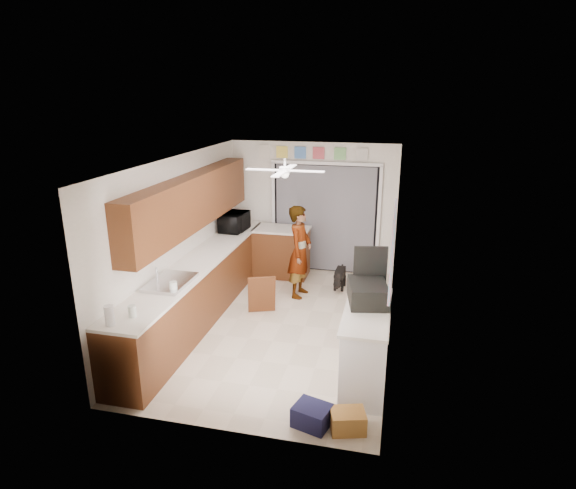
{
  "coord_description": "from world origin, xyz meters",
  "views": [
    {
      "loc": [
        1.6,
        -6.45,
        3.39
      ],
      "look_at": [
        0.0,
        0.4,
        1.15
      ],
      "focal_mm": 30.0,
      "sensor_mm": 36.0,
      "label": 1
    }
  ],
  "objects_px": {
    "suitcase": "(368,293)",
    "cardboard_box": "(348,421)",
    "navy_crate": "(312,415)",
    "man": "(300,252)",
    "microwave": "(234,222)",
    "paper_towel_roll": "(109,316)",
    "dog": "(340,277)"
  },
  "relations": [
    {
      "from": "man",
      "to": "navy_crate",
      "type": "bearing_deg",
      "value": -159.34
    },
    {
      "from": "microwave",
      "to": "cardboard_box",
      "type": "xyz_separation_m",
      "value": [
        2.55,
        -3.84,
        -1.0
      ]
    },
    {
      "from": "microwave",
      "to": "dog",
      "type": "distance_m",
      "value": 2.18
    },
    {
      "from": "microwave",
      "to": "cardboard_box",
      "type": "relative_size",
      "value": 1.7
    },
    {
      "from": "paper_towel_roll",
      "to": "cardboard_box",
      "type": "bearing_deg",
      "value": 1.09
    },
    {
      "from": "man",
      "to": "paper_towel_roll",
      "type": "bearing_deg",
      "value": 163.7
    },
    {
      "from": "navy_crate",
      "to": "dog",
      "type": "bearing_deg",
      "value": 92.89
    },
    {
      "from": "man",
      "to": "dog",
      "type": "xyz_separation_m",
      "value": [
        0.64,
        0.47,
        -0.59
      ]
    },
    {
      "from": "suitcase",
      "to": "navy_crate",
      "type": "bearing_deg",
      "value": -121.78
    },
    {
      "from": "man",
      "to": "dog",
      "type": "bearing_deg",
      "value": -47.31
    },
    {
      "from": "cardboard_box",
      "to": "navy_crate",
      "type": "relative_size",
      "value": 0.96
    },
    {
      "from": "paper_towel_roll",
      "to": "suitcase",
      "type": "height_order",
      "value": "suitcase"
    },
    {
      "from": "suitcase",
      "to": "man",
      "type": "relative_size",
      "value": 0.37
    },
    {
      "from": "paper_towel_roll",
      "to": "man",
      "type": "bearing_deg",
      "value": 67.11
    },
    {
      "from": "microwave",
      "to": "dog",
      "type": "height_order",
      "value": "microwave"
    },
    {
      "from": "man",
      "to": "dog",
      "type": "height_order",
      "value": "man"
    },
    {
      "from": "cardboard_box",
      "to": "navy_crate",
      "type": "distance_m",
      "value": 0.38
    },
    {
      "from": "suitcase",
      "to": "navy_crate",
      "type": "xyz_separation_m",
      "value": [
        -0.45,
        -1.19,
        -0.95
      ]
    },
    {
      "from": "paper_towel_roll",
      "to": "dog",
      "type": "relative_size",
      "value": 0.44
    },
    {
      "from": "navy_crate",
      "to": "man",
      "type": "xyz_separation_m",
      "value": [
        -0.83,
        3.33,
        0.69
      ]
    },
    {
      "from": "navy_crate",
      "to": "man",
      "type": "bearing_deg",
      "value": 104.08
    },
    {
      "from": "dog",
      "to": "man",
      "type": "bearing_deg",
      "value": -141.95
    },
    {
      "from": "microwave",
      "to": "navy_crate",
      "type": "xyz_separation_m",
      "value": [
        2.17,
        -3.84,
        -0.99
      ]
    },
    {
      "from": "cardboard_box",
      "to": "man",
      "type": "distance_m",
      "value": 3.61
    },
    {
      "from": "suitcase",
      "to": "dog",
      "type": "height_order",
      "value": "suitcase"
    },
    {
      "from": "microwave",
      "to": "paper_towel_roll",
      "type": "bearing_deg",
      "value": -177.93
    },
    {
      "from": "microwave",
      "to": "suitcase",
      "type": "bearing_deg",
      "value": -131.87
    },
    {
      "from": "suitcase",
      "to": "cardboard_box",
      "type": "bearing_deg",
      "value": -104.54
    },
    {
      "from": "microwave",
      "to": "man",
      "type": "height_order",
      "value": "man"
    },
    {
      "from": "microwave",
      "to": "navy_crate",
      "type": "bearing_deg",
      "value": -147.12
    },
    {
      "from": "dog",
      "to": "navy_crate",
      "type": "bearing_deg",
      "value": -85.17
    },
    {
      "from": "cardboard_box",
      "to": "dog",
      "type": "relative_size",
      "value": 0.68
    }
  ]
}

